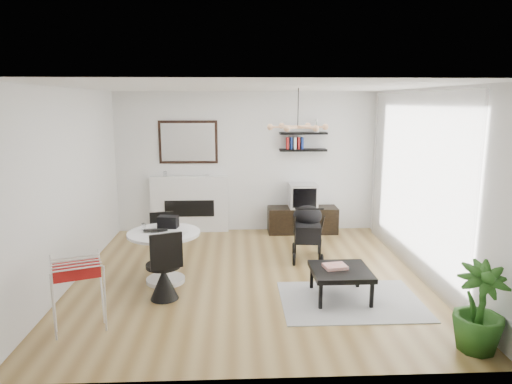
{
  "coord_description": "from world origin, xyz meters",
  "views": [
    {
      "loc": [
        -0.2,
        -6.28,
        2.51
      ],
      "look_at": [
        0.1,
        0.4,
        1.18
      ],
      "focal_mm": 32.0,
      "sensor_mm": 36.0,
      "label": 1
    }
  ],
  "objects_px": {
    "tv_console": "(302,220)",
    "crt_tv": "(303,196)",
    "stroller": "(307,234)",
    "drying_rack": "(79,295)",
    "potted_plant": "(479,308)",
    "coffee_table": "(341,272)",
    "fireplace": "(190,197)",
    "dining_table": "(164,249)"
  },
  "relations": [
    {
      "from": "tv_console",
      "to": "crt_tv",
      "type": "height_order",
      "value": "crt_tv"
    },
    {
      "from": "tv_console",
      "to": "stroller",
      "type": "relative_size",
      "value": 1.39
    },
    {
      "from": "drying_rack",
      "to": "potted_plant",
      "type": "height_order",
      "value": "potted_plant"
    },
    {
      "from": "drying_rack",
      "to": "coffee_table",
      "type": "relative_size",
      "value": 1.1
    },
    {
      "from": "crt_tv",
      "to": "fireplace",
      "type": "bearing_deg",
      "value": 175.56
    },
    {
      "from": "coffee_table",
      "to": "crt_tv",
      "type": "bearing_deg",
      "value": 90.95
    },
    {
      "from": "coffee_table",
      "to": "potted_plant",
      "type": "bearing_deg",
      "value": -49.91
    },
    {
      "from": "crt_tv",
      "to": "dining_table",
      "type": "distance_m",
      "value": 3.33
    },
    {
      "from": "crt_tv",
      "to": "coffee_table",
      "type": "bearing_deg",
      "value": -89.05
    },
    {
      "from": "crt_tv",
      "to": "stroller",
      "type": "xyz_separation_m",
      "value": [
        -0.14,
        -1.5,
        -0.32
      ]
    },
    {
      "from": "tv_console",
      "to": "coffee_table",
      "type": "bearing_deg",
      "value": -89.06
    },
    {
      "from": "stroller",
      "to": "coffee_table",
      "type": "xyz_separation_m",
      "value": [
        0.19,
        -1.54,
        -0.06
      ]
    },
    {
      "from": "fireplace",
      "to": "potted_plant",
      "type": "distance_m",
      "value": 5.64
    },
    {
      "from": "fireplace",
      "to": "crt_tv",
      "type": "bearing_deg",
      "value": -4.44
    },
    {
      "from": "crt_tv",
      "to": "coffee_table",
      "type": "relative_size",
      "value": 0.71
    },
    {
      "from": "stroller",
      "to": "coffee_table",
      "type": "bearing_deg",
      "value": -76.34
    },
    {
      "from": "fireplace",
      "to": "tv_console",
      "type": "xyz_separation_m",
      "value": [
        2.19,
        -0.17,
        -0.44
      ]
    },
    {
      "from": "fireplace",
      "to": "coffee_table",
      "type": "height_order",
      "value": "fireplace"
    },
    {
      "from": "fireplace",
      "to": "potted_plant",
      "type": "bearing_deg",
      "value": -53.5
    },
    {
      "from": "dining_table",
      "to": "stroller",
      "type": "distance_m",
      "value": 2.33
    },
    {
      "from": "stroller",
      "to": "potted_plant",
      "type": "height_order",
      "value": "stroller"
    },
    {
      "from": "tv_console",
      "to": "stroller",
      "type": "height_order",
      "value": "stroller"
    },
    {
      "from": "fireplace",
      "to": "crt_tv",
      "type": "distance_m",
      "value": 2.2
    },
    {
      "from": "stroller",
      "to": "potted_plant",
      "type": "relative_size",
      "value": 1.04
    },
    {
      "from": "crt_tv",
      "to": "stroller",
      "type": "height_order",
      "value": "crt_tv"
    },
    {
      "from": "drying_rack",
      "to": "dining_table",
      "type": "bearing_deg",
      "value": 41.19
    },
    {
      "from": "crt_tv",
      "to": "coffee_table",
      "type": "height_order",
      "value": "crt_tv"
    },
    {
      "from": "dining_table",
      "to": "stroller",
      "type": "relative_size",
      "value": 1.05
    },
    {
      "from": "dining_table",
      "to": "potted_plant",
      "type": "distance_m",
      "value": 3.97
    },
    {
      "from": "coffee_table",
      "to": "dining_table",
      "type": "bearing_deg",
      "value": 164.67
    },
    {
      "from": "dining_table",
      "to": "stroller",
      "type": "height_order",
      "value": "stroller"
    },
    {
      "from": "stroller",
      "to": "dining_table",
      "type": "bearing_deg",
      "value": -150.84
    },
    {
      "from": "dining_table",
      "to": "coffee_table",
      "type": "bearing_deg",
      "value": -15.33
    },
    {
      "from": "drying_rack",
      "to": "potted_plant",
      "type": "distance_m",
      "value": 4.22
    },
    {
      "from": "fireplace",
      "to": "potted_plant",
      "type": "relative_size",
      "value": 2.34
    },
    {
      "from": "coffee_table",
      "to": "potted_plant",
      "type": "relative_size",
      "value": 0.81
    },
    {
      "from": "fireplace",
      "to": "stroller",
      "type": "distance_m",
      "value": 2.66
    },
    {
      "from": "stroller",
      "to": "fireplace",
      "type": "bearing_deg",
      "value": 147.42
    },
    {
      "from": "drying_rack",
      "to": "potted_plant",
      "type": "xyz_separation_m",
      "value": [
        4.18,
        -0.58,
        0.03
      ]
    },
    {
      "from": "potted_plant",
      "to": "tv_console",
      "type": "bearing_deg",
      "value": 104.89
    },
    {
      "from": "fireplace",
      "to": "tv_console",
      "type": "distance_m",
      "value": 2.24
    },
    {
      "from": "tv_console",
      "to": "dining_table",
      "type": "relative_size",
      "value": 1.33
    }
  ]
}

